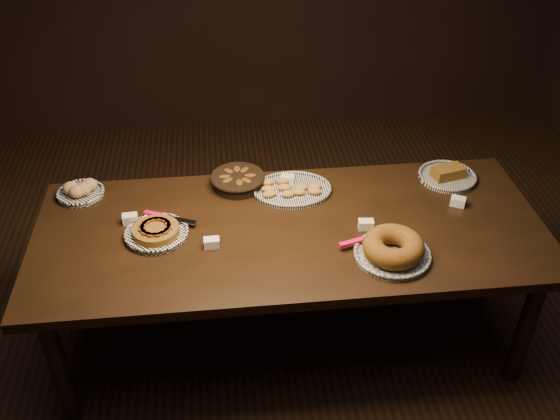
{
  "coord_description": "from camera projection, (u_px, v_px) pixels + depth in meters",
  "views": [
    {
      "loc": [
        -0.3,
        -2.3,
        2.54
      ],
      "look_at": [
        -0.04,
        0.05,
        0.82
      ],
      "focal_mm": 40.0,
      "sensor_mm": 36.0,
      "label": 1
    }
  ],
  "objects": [
    {
      "name": "apple_tart_plate",
      "position": [
        156.0,
        232.0,
        2.87
      ],
      "size": [
        0.34,
        0.31,
        0.06
      ],
      "rotation": [
        0.0,
        0.0,
        -0.28
      ],
      "color": "white",
      "rests_on": "buffet_table"
    },
    {
      "name": "croissant_basket",
      "position": [
        238.0,
        179.0,
        3.19
      ],
      "size": [
        0.28,
        0.28,
        0.07
      ],
      "rotation": [
        0.0,
        0.0,
        0.01
      ],
      "color": "black",
      "rests_on": "buffet_table"
    },
    {
      "name": "bundt_cake_plate",
      "position": [
        393.0,
        249.0,
        2.73
      ],
      "size": [
        0.4,
        0.34,
        0.11
      ],
      "rotation": [
        0.0,
        0.0,
        0.31
      ],
      "color": "black",
      "rests_on": "buffet_table"
    },
    {
      "name": "tent_cards",
      "position": [
        292.0,
        212.0,
        2.99
      ],
      "size": [
        1.67,
        0.53,
        0.04
      ],
      "color": "white",
      "rests_on": "buffet_table"
    },
    {
      "name": "bread_roll_plate",
      "position": [
        80.0,
        191.0,
        3.13
      ],
      "size": [
        0.24,
        0.24,
        0.08
      ],
      "rotation": [
        0.0,
        0.0,
        0.38
      ],
      "color": "white",
      "rests_on": "buffet_table"
    },
    {
      "name": "buffet_table",
      "position": [
        290.0,
        240.0,
        2.97
      ],
      "size": [
        2.4,
        1.0,
        0.75
      ],
      "color": "black",
      "rests_on": "ground"
    },
    {
      "name": "ground",
      "position": [
        289.0,
        337.0,
        3.37
      ],
      "size": [
        5.0,
        5.0,
        0.0
      ],
      "primitive_type": "plane",
      "color": "black",
      "rests_on": "ground"
    },
    {
      "name": "loaf_plate",
      "position": [
        447.0,
        175.0,
        3.26
      ],
      "size": [
        0.3,
        0.3,
        0.07
      ],
      "rotation": [
        0.0,
        0.0,
        0.24
      ],
      "color": "black",
      "rests_on": "buffet_table"
    },
    {
      "name": "madeleine_platter",
      "position": [
        291.0,
        189.0,
        3.16
      ],
      "size": [
        0.4,
        0.32,
        0.05
      ],
      "rotation": [
        0.0,
        0.0,
        0.39
      ],
      "color": "black",
      "rests_on": "buffet_table"
    }
  ]
}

